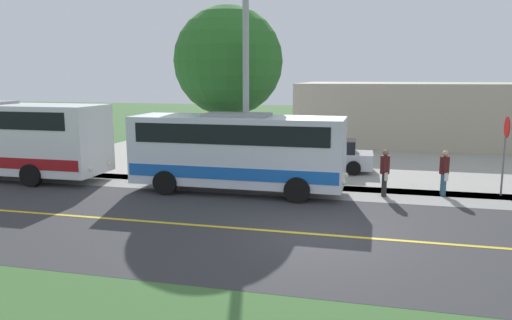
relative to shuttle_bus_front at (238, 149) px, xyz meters
The scene contains 13 objects.
ground_plane 5.93m from the shuttle_bus_front, 38.67° to the left, with size 120.00×120.00×0.00m, color #3D6633.
road_surface 5.93m from the shuttle_bus_front, 38.67° to the left, with size 8.00×100.00×0.01m, color #333335.
sidewalk 3.99m from the shuttle_bus_front, 101.87° to the left, with size 2.40×100.00×0.01m, color gray.
parking_lot_surface 10.43m from the shuttle_bus_front, 140.46° to the left, with size 14.00×36.00×0.01m, color #9E9991.
road_centre_line 5.93m from the shuttle_bus_front, 38.67° to the left, with size 0.16×100.00×0.00m, color gold.
shuttle_bus_front is the anchor object (origin of this frame).
pedestrian_with_bags 7.58m from the shuttle_bus_front, 98.97° to the left, with size 0.72×0.34×1.66m.
pedestrian_waiting 5.44m from the shuttle_bus_front, 96.27° to the left, with size 0.72×0.34×1.71m.
stop_sign 9.67m from the shuttle_bus_front, 99.83° to the left, with size 0.76×0.07×2.88m.
street_light_pole 2.87m from the shuttle_bus_front, 157.31° to the left, with size 1.97×0.24×8.10m.
parked_car_near 5.79m from the shuttle_bus_front, 151.24° to the left, with size 2.11×4.45×1.45m.
tree_curbside 4.59m from the shuttle_bus_front, 157.21° to the right, with size 4.64×4.64×7.25m.
commercial_building 19.02m from the shuttle_bus_front, 153.00° to the left, with size 10.00×17.20×3.86m, color #B7A893.
Camera 1 is at (13.06, 1.46, 4.31)m, focal length 34.64 mm.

